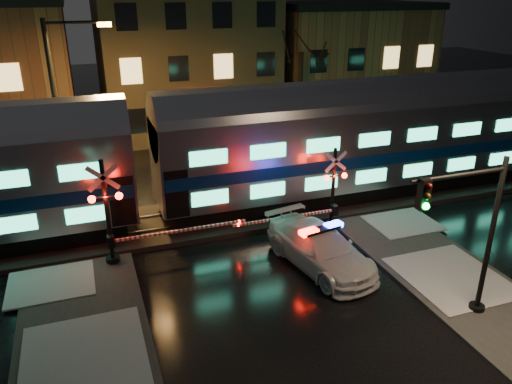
% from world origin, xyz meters
% --- Properties ---
extents(ground, '(120.00, 120.00, 0.00)m').
position_xyz_m(ground, '(0.00, 0.00, 0.00)').
color(ground, black).
rests_on(ground, ground).
extents(ballast, '(90.00, 4.20, 0.24)m').
position_xyz_m(ballast, '(0.00, 5.00, 0.12)').
color(ballast, black).
rests_on(ballast, ground).
extents(building_mid, '(12.00, 11.00, 11.50)m').
position_xyz_m(building_mid, '(2.00, 22.50, 5.75)').
color(building_mid, brown).
rests_on(building_mid, ground).
extents(building_right, '(12.00, 10.00, 8.50)m').
position_xyz_m(building_right, '(15.00, 22.00, 4.25)').
color(building_right, brown).
rests_on(building_right, ground).
extents(train, '(51.00, 3.12, 5.92)m').
position_xyz_m(train, '(-3.48, 5.00, 3.38)').
color(train, black).
rests_on(train, ballast).
extents(police_car, '(3.11, 5.63, 1.71)m').
position_xyz_m(police_car, '(2.33, -0.43, 0.78)').
color(police_car, silver).
rests_on(police_car, ground).
extents(crossing_signal_right, '(5.30, 0.63, 3.76)m').
position_xyz_m(crossing_signal_right, '(3.93, 2.30, 1.55)').
color(crossing_signal_right, black).
rests_on(crossing_signal_right, ground).
extents(crossing_signal_left, '(6.10, 0.67, 4.32)m').
position_xyz_m(crossing_signal_left, '(-4.89, 2.31, 1.79)').
color(crossing_signal_left, black).
rests_on(crossing_signal_left, ground).
extents(traffic_light, '(3.54, 0.67, 5.48)m').
position_xyz_m(traffic_light, '(5.09, -4.93, 2.91)').
color(traffic_light, black).
rests_on(traffic_light, ground).
extents(streetlight, '(2.96, 0.31, 8.86)m').
position_xyz_m(streetlight, '(-6.44, 9.00, 5.11)').
color(streetlight, black).
rests_on(streetlight, ground).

